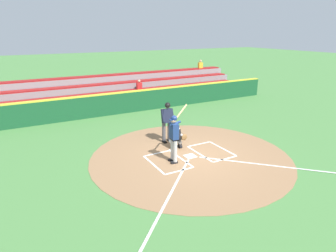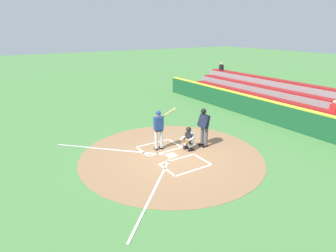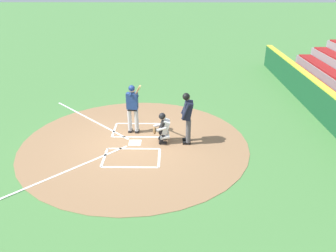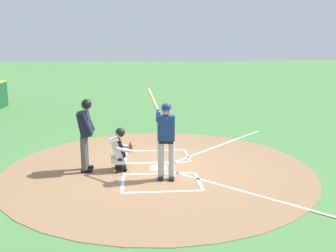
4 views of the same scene
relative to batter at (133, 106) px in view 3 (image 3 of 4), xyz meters
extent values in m
plane|color=#4C8442|center=(-0.84, -0.13, -1.10)|extent=(120.00, 120.00, 0.00)
cylinder|color=#99704C|center=(-0.84, -0.13, -1.09)|extent=(8.00, 8.00, 0.01)
cube|color=white|center=(-0.84, -0.13, -1.08)|extent=(0.44, 0.44, 0.01)
cube|color=white|center=(-1.89, -1.03, -1.08)|extent=(1.20, 0.08, 0.01)
cube|color=white|center=(-1.89, 0.77, -1.08)|extent=(1.20, 0.08, 0.01)
cube|color=white|center=(-1.29, -0.13, -1.08)|extent=(0.08, 1.80, 0.01)
cube|color=white|center=(-2.49, -0.13, -1.08)|extent=(0.08, 1.80, 0.01)
cube|color=white|center=(0.21, -1.03, -1.08)|extent=(1.20, 0.08, 0.01)
cube|color=white|center=(0.21, 0.77, -1.08)|extent=(1.20, 0.08, 0.01)
cube|color=white|center=(-0.39, -0.13, -1.08)|extent=(0.08, 1.80, 0.01)
cube|color=white|center=(0.81, -0.13, -1.08)|extent=(0.08, 1.80, 0.01)
cube|color=white|center=(1.26, 1.97, -1.08)|extent=(3.73, 3.73, 0.01)
cube|color=white|center=(-2.94, 1.97, -1.08)|extent=(3.73, 3.73, 0.01)
cylinder|color=#BCBCBC|center=(0.03, 0.14, -0.60)|extent=(0.15, 0.15, 0.84)
cube|color=black|center=(0.07, 0.13, -1.05)|extent=(0.27, 0.15, 0.09)
cylinder|color=#BCBCBC|center=(0.00, -0.12, -0.60)|extent=(0.15, 0.15, 0.84)
cube|color=black|center=(0.03, -0.12, -1.05)|extent=(0.27, 0.15, 0.09)
cube|color=black|center=(0.01, 0.01, -0.13)|extent=(0.26, 0.36, 0.10)
cube|color=navy|center=(0.01, 0.01, 0.18)|extent=(0.29, 0.43, 0.60)
sphere|color=tan|center=(0.03, 0.01, 0.59)|extent=(0.21, 0.21, 0.21)
sphere|color=navy|center=(0.01, 0.01, 0.66)|extent=(0.23, 0.23, 0.23)
cube|color=navy|center=(0.12, 0.00, 0.63)|extent=(0.13, 0.18, 0.02)
cylinder|color=navy|center=(-0.04, 0.03, 0.46)|extent=(0.44, 0.14, 0.21)
cylinder|color=navy|center=(-0.06, -0.18, 0.46)|extent=(0.27, 0.12, 0.29)
cylinder|color=tan|center=(-0.44, -0.26, 0.76)|extent=(0.71, 0.29, 0.53)
cylinder|color=tan|center=(-0.11, -0.16, 0.52)|extent=(0.09, 0.10, 0.08)
cube|color=black|center=(-0.92, -1.13, -1.05)|extent=(0.14, 0.27, 0.09)
cube|color=black|center=(-0.92, -1.09, -0.90)|extent=(0.14, 0.25, 0.37)
cylinder|color=silver|center=(-0.92, -1.19, -0.82)|extent=(0.18, 0.37, 0.21)
cube|color=black|center=(-0.60, -1.11, -1.05)|extent=(0.14, 0.27, 0.09)
cube|color=black|center=(-0.61, -1.07, -0.90)|extent=(0.14, 0.25, 0.37)
cylinder|color=silver|center=(-0.60, -1.17, -0.82)|extent=(0.18, 0.37, 0.21)
cube|color=silver|center=(-0.76, -1.19, -0.48)|extent=(0.43, 0.39, 0.52)
cube|color=black|center=(-0.77, -1.08, -0.48)|extent=(0.44, 0.25, 0.46)
sphere|color=beige|center=(-0.76, -1.12, -0.11)|extent=(0.21, 0.21, 0.21)
sphere|color=black|center=(-0.76, -1.10, -0.09)|extent=(0.24, 0.24, 0.24)
cylinder|color=silver|center=(-0.97, -1.04, -0.50)|extent=(0.13, 0.45, 0.20)
cylinder|color=silver|center=(-0.57, -1.00, -0.50)|extent=(0.13, 0.45, 0.20)
ellipsoid|color=brown|center=(-0.99, -0.84, -0.53)|extent=(0.29, 0.12, 0.28)
cylinder|color=#4C4C51|center=(-0.92, -2.01, -0.59)|extent=(0.16, 0.16, 0.86)
cube|color=black|center=(-0.92, -1.96, -1.05)|extent=(0.13, 0.28, 0.09)
cylinder|color=#4C4C51|center=(-0.64, -2.01, -0.59)|extent=(0.16, 0.16, 0.86)
cube|color=black|center=(-0.64, -1.96, -1.05)|extent=(0.13, 0.28, 0.09)
cube|color=#191E33|center=(-0.78, -1.97, 0.15)|extent=(0.44, 0.36, 0.66)
sphere|color=brown|center=(-0.78, -1.93, 0.62)|extent=(0.22, 0.22, 0.22)
sphere|color=black|center=(-0.78, -1.91, 0.64)|extent=(0.25, 0.25, 0.25)
cylinder|color=#191E33|center=(-1.02, -1.89, 0.18)|extent=(0.10, 0.29, 0.56)
cylinder|color=#191E33|center=(-0.54, -1.89, 0.18)|extent=(0.10, 0.29, 0.56)
sphere|color=white|center=(-0.38, -1.04, -1.06)|extent=(0.07, 0.07, 0.07)
camera|label=1|loc=(5.14, 8.84, 3.73)|focal=31.04mm
camera|label=2|loc=(-10.28, 6.08, 4.19)|focal=30.06mm
camera|label=3|loc=(-11.38, -1.43, 4.45)|focal=35.78mm
camera|label=4|loc=(8.69, -0.65, 2.13)|focal=40.76mm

